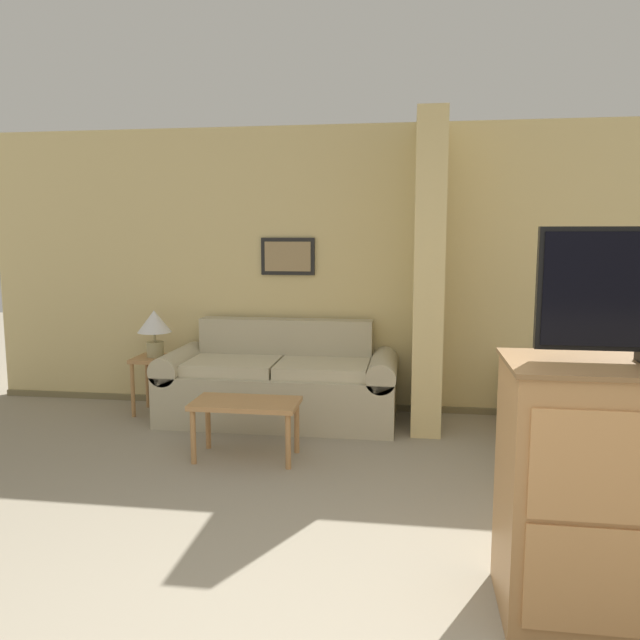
% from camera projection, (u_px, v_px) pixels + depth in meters
% --- Properties ---
extents(wall_back, '(7.61, 0.16, 2.60)m').
position_uv_depth(wall_back, '(384.00, 271.00, 5.70)').
color(wall_back, '#DBC484').
rests_on(wall_back, ground_plane).
extents(wall_partition_pillar, '(0.24, 0.78, 2.60)m').
position_uv_depth(wall_partition_pillar, '(428.00, 274.00, 5.21)').
color(wall_partition_pillar, '#DBC484').
rests_on(wall_partition_pillar, ground_plane).
extents(couch, '(2.06, 0.84, 0.86)m').
position_uv_depth(couch, '(280.00, 384.00, 5.49)').
color(couch, '#B7AD8E').
rests_on(couch, ground_plane).
extents(coffee_table, '(0.77, 0.41, 0.43)m').
position_uv_depth(coffee_table, '(246.00, 409.00, 4.53)').
color(coffee_table, '#B27F4C').
rests_on(coffee_table, ground_plane).
extents(side_table, '(0.38, 0.38, 0.52)m').
position_uv_depth(side_table, '(156.00, 368.00, 5.69)').
color(side_table, '#B27F4C').
rests_on(side_table, ground_plane).
extents(table_lamp, '(0.30, 0.30, 0.43)m').
position_uv_depth(table_lamp, '(154.00, 325.00, 5.63)').
color(table_lamp, tan).
rests_on(table_lamp, side_table).
extents(bed, '(1.57, 1.93, 0.53)m').
position_uv_depth(bed, '(627.00, 423.00, 4.54)').
color(bed, '#B27F4C').
rests_on(bed, ground_plane).
extents(backpack, '(0.33, 0.26, 0.49)m').
position_uv_depth(backpack, '(599.00, 353.00, 4.49)').
color(backpack, '#471E19').
rests_on(backpack, bed).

